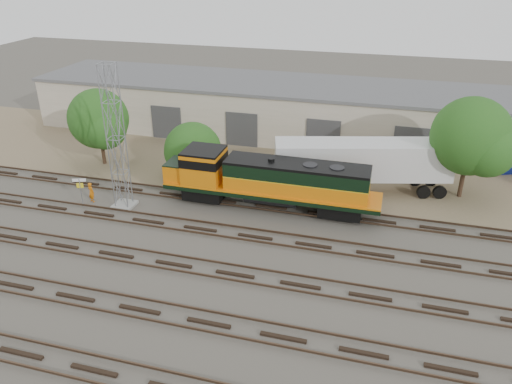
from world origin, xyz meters
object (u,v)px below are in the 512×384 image
(locomotive, at_px, (267,180))
(semi_trailer, at_px, (367,161))
(signal_tower, at_px, (116,141))
(worker, at_px, (91,192))

(locomotive, xyz_separation_m, semi_trailer, (6.86, 4.74, 0.40))
(signal_tower, height_order, semi_trailer, signal_tower)
(signal_tower, distance_m, worker, 5.25)
(locomotive, height_order, worker, locomotive)
(signal_tower, relative_size, worker, 6.76)
(worker, bearing_deg, locomotive, -146.40)
(signal_tower, bearing_deg, locomotive, 14.48)
(worker, distance_m, semi_trailer, 21.58)
(locomotive, relative_size, signal_tower, 1.51)
(worker, xyz_separation_m, semi_trailer, (20.17, 7.45, 1.86))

